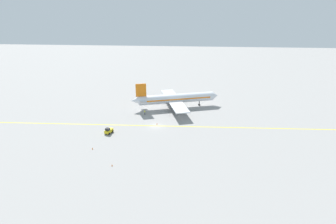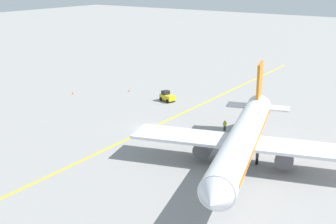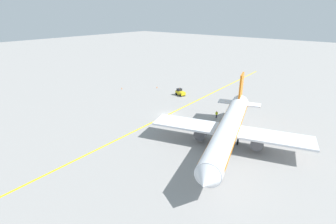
# 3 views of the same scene
# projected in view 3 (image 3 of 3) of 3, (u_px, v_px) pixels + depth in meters

# --- Properties ---
(ground_plane) EXTENTS (400.00, 400.00, 0.00)m
(ground_plane) POSITION_uv_depth(u_px,v_px,m) (168.00, 115.00, 61.98)
(ground_plane) COLOR gray
(apron_yellow_centreline) EXTENTS (4.53, 119.94, 0.01)m
(apron_yellow_centreline) POSITION_uv_depth(u_px,v_px,m) (168.00, 115.00, 61.98)
(apron_yellow_centreline) COLOR yellow
(apron_yellow_centreline) RESTS_ON ground
(airplane_at_gate) EXTENTS (28.29, 34.79, 10.60)m
(airplane_at_gate) POSITION_uv_depth(u_px,v_px,m) (229.00, 128.00, 45.99)
(airplane_at_gate) COLOR silver
(airplane_at_gate) RESTS_ON ground
(baggage_tug_white) EXTENTS (3.30, 2.43, 2.11)m
(baggage_tug_white) POSITION_uv_depth(u_px,v_px,m) (180.00, 92.00, 76.07)
(baggage_tug_white) COLOR gold
(baggage_tug_white) RESTS_ON ground
(ground_crew_worker) EXTENTS (0.41, 0.47, 1.68)m
(ground_crew_worker) POSITION_uv_depth(u_px,v_px,m) (217.00, 114.00, 59.85)
(ground_crew_worker) COLOR #23232D
(ground_crew_worker) RESTS_ON ground
(traffic_cone_near_nose) EXTENTS (0.32, 0.32, 0.55)m
(traffic_cone_near_nose) POSITION_uv_depth(u_px,v_px,m) (157.00, 87.00, 83.55)
(traffic_cone_near_nose) COLOR orange
(traffic_cone_near_nose) RESTS_ON ground
(traffic_cone_mid_apron) EXTENTS (0.32, 0.32, 0.55)m
(traffic_cone_mid_apron) POSITION_uv_depth(u_px,v_px,m) (171.00, 115.00, 61.10)
(traffic_cone_mid_apron) COLOR orange
(traffic_cone_mid_apron) RESTS_ON ground
(traffic_cone_by_wingtip) EXTENTS (0.32, 0.32, 0.55)m
(traffic_cone_by_wingtip) POSITION_uv_depth(u_px,v_px,m) (122.00, 88.00, 82.38)
(traffic_cone_by_wingtip) COLOR orange
(traffic_cone_by_wingtip) RESTS_ON ground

